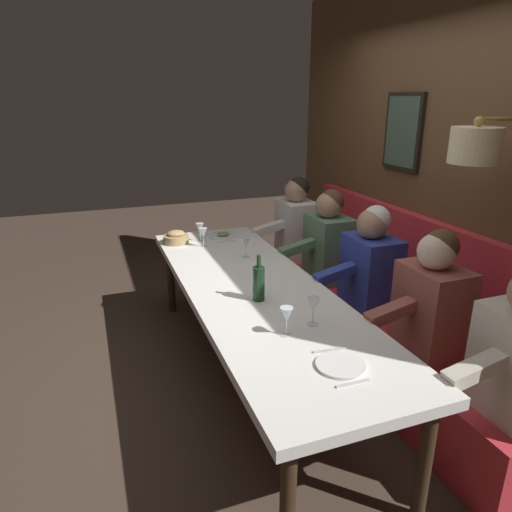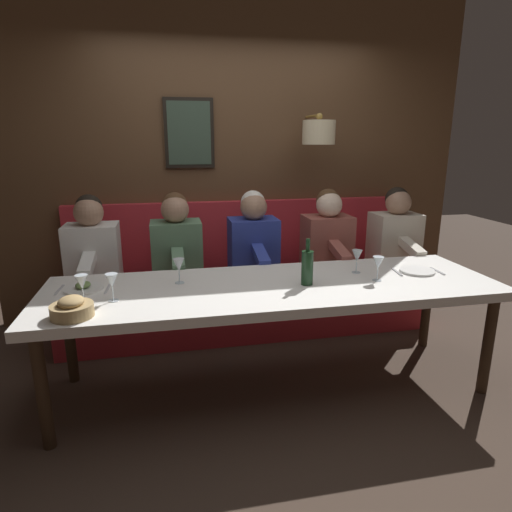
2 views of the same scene
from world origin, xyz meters
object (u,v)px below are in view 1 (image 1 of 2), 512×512
object	(u,v)px
dining_table	(255,295)
diner_middle	(370,263)
wine_glass_1	(246,243)
wine_glass_3	(200,228)
wine_bottle	(259,283)
diner_farthest	(296,221)
wine_glass_4	(286,316)
wine_glass_2	(313,306)
bread_bowl	(176,238)
diner_near	(432,298)
wine_glass_0	(203,233)
diner_far	(328,239)

from	to	relation	value
dining_table	diner_middle	bearing A→B (deg)	-2.43
wine_glass_1	dining_table	bearing A→B (deg)	-103.38
wine_glass_3	wine_bottle	bearing A→B (deg)	-87.91
diner_farthest	wine_glass_4	distance (m)	2.14
wine_glass_3	wine_glass_4	size ratio (longest dim) A/B	1.00
wine_glass_2	wine_bottle	size ratio (longest dim) A/B	0.55
dining_table	diner_farthest	xyz separation A→B (m)	(0.88, 1.24, 0.13)
dining_table	wine_glass_2	world-z (taller)	wine_glass_2
bread_bowl	dining_table	bearing A→B (deg)	-75.24
wine_glass_1	wine_bottle	bearing A→B (deg)	-103.36
diner_farthest	bread_bowl	bearing A→B (deg)	-176.67
wine_bottle	wine_glass_3	bearing A→B (deg)	92.09
diner_near	wine_bottle	world-z (taller)	diner_near
wine_glass_3	wine_bottle	xyz separation A→B (m)	(0.05, -1.35, -0.00)
wine_glass_0	bread_bowl	xyz separation A→B (m)	(-0.20, 0.18, -0.07)
wine_glass_4	wine_glass_1	bearing A→B (deg)	80.61
diner_farthest	wine_glass_3	bearing A→B (deg)	-174.73
wine_glass_4	wine_bottle	size ratio (longest dim) A/B	0.55
diner_near	wine_glass_0	world-z (taller)	diner_near
dining_table	diner_near	size ratio (longest dim) A/B	3.68
diner_far	wine_glass_3	xyz separation A→B (m)	(-0.98, 0.55, 0.04)
diner_near	bread_bowl	size ratio (longest dim) A/B	3.60
dining_table	wine_glass_4	world-z (taller)	wine_glass_4
wine_glass_3	wine_glass_4	bearing A→B (deg)	-89.12
wine_glass_3	dining_table	bearing A→B (deg)	-85.16
dining_table	wine_glass_4	size ratio (longest dim) A/B	17.77
diner_far	bread_bowl	xyz separation A→B (m)	(-1.19, 0.58, -0.03)
wine_glass_4	bread_bowl	bearing A→B (deg)	97.37
diner_far	wine_glass_0	world-z (taller)	diner_far
diner_middle	wine_glass_3	size ratio (longest dim) A/B	4.82
wine_glass_1	diner_farthest	bearing A→B (deg)	40.90
wine_glass_1	wine_bottle	size ratio (longest dim) A/B	0.55
diner_far	diner_farthest	size ratio (longest dim) A/B	1.00
diner_near	wine_glass_1	xyz separation A→B (m)	(-0.74, 1.29, 0.04)
diner_middle	bread_bowl	bearing A→B (deg)	134.57
diner_middle	wine_glass_1	size ratio (longest dim) A/B	4.82
diner_near	diner_middle	distance (m)	0.65
wine_glass_3	wine_bottle	size ratio (longest dim) A/B	0.55
wine_glass_2	wine_glass_4	xyz separation A→B (m)	(-0.19, -0.06, 0.00)
dining_table	wine_bottle	size ratio (longest dim) A/B	9.72
dining_table	wine_glass_0	distance (m)	1.01
wine_glass_1	wine_glass_2	bearing A→B (deg)	-90.95
wine_glass_4	wine_glass_2	bearing A→B (deg)	17.81
wine_glass_0	wine_glass_1	world-z (taller)	same
wine_glass_3	wine_glass_4	xyz separation A→B (m)	(0.03, -1.83, 0.00)
diner_middle	wine_glass_4	xyz separation A→B (m)	(-0.95, -0.64, 0.04)
dining_table	wine_glass_4	xyz separation A→B (m)	(-0.07, -0.68, 0.18)
wine_glass_4	diner_far	bearing A→B (deg)	53.30
wine_glass_3	wine_glass_1	bearing A→B (deg)	-66.44
wine_glass_4	wine_bottle	xyz separation A→B (m)	(0.02, 0.48, -0.00)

